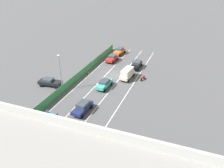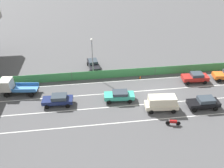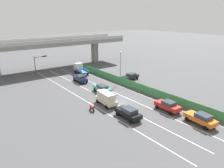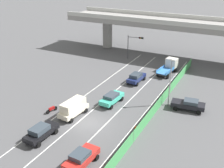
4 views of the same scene
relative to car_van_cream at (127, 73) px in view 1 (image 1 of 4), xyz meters
name	(u,v)px [view 1 (image 1 of 4)]	position (x,y,z in m)	size (l,w,h in m)	color
ground_plane	(114,75)	(3.21, -0.71, -1.27)	(300.00, 300.00, 0.00)	#4C4C4F
lane_line_left_edge	(128,91)	(-1.98, 5.38, -1.27)	(0.14, 48.18, 0.01)	silver
lane_line_mid_left	(112,88)	(1.48, 5.38, -1.27)	(0.14, 48.18, 0.01)	silver
lane_line_mid_right	(96,85)	(4.94, 5.38, -1.27)	(0.14, 48.18, 0.01)	silver
lane_line_right_edge	(81,83)	(8.40, 5.38, -1.27)	(0.14, 48.18, 0.01)	silver
green_fence	(75,78)	(9.69, 5.38, -0.48)	(0.10, 44.28, 1.58)	#3D8E4C
car_van_cream	(127,73)	(0.00, 0.00, 0.00)	(2.34, 4.78, 2.26)	beige
car_sedan_navy	(82,107)	(3.10, 14.61, -0.36)	(2.16, 4.50, 1.65)	navy
car_taxi_teal	(104,84)	(2.99, 5.57, -0.38)	(2.21, 4.62, 1.57)	teal
car_sedan_red	(112,58)	(6.51, -8.05, -0.34)	(2.19, 4.43, 1.68)	red
car_taxi_orange	(120,51)	(6.54, -13.87, -0.34)	(2.37, 4.74, 1.71)	orange
car_sedan_black	(136,64)	(-0.34, -6.20, -0.34)	(2.09, 4.56, 1.69)	black
flatbed_truck_blue	(35,125)	(6.89, 21.75, 0.05)	(2.74, 5.69, 2.59)	black
motorcycle	(143,78)	(-3.29, -0.58, -0.81)	(0.66, 1.93, 0.93)	black
parked_sedan_dark	(50,82)	(13.51, 8.82, -0.39)	(4.80, 2.42, 1.59)	black
traffic_light	(78,149)	(-2.39, 25.87, 2.38)	(3.39, 0.61, 5.12)	#47474C
street_lamp	(60,69)	(10.54, 9.02, 3.05)	(0.60, 0.36, 7.11)	gray
traffic_cone	(88,73)	(8.80, 0.93, -1.01)	(0.47, 0.47, 0.57)	orange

